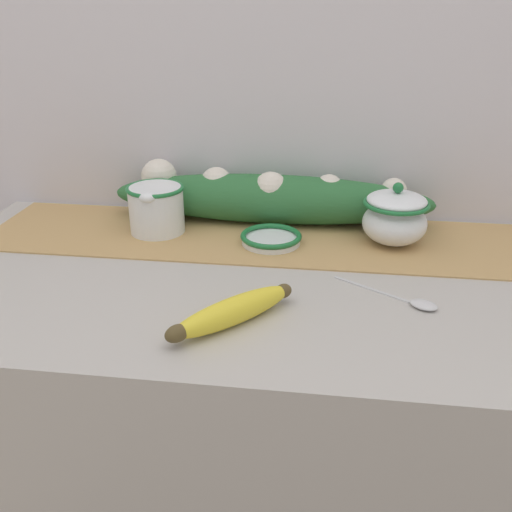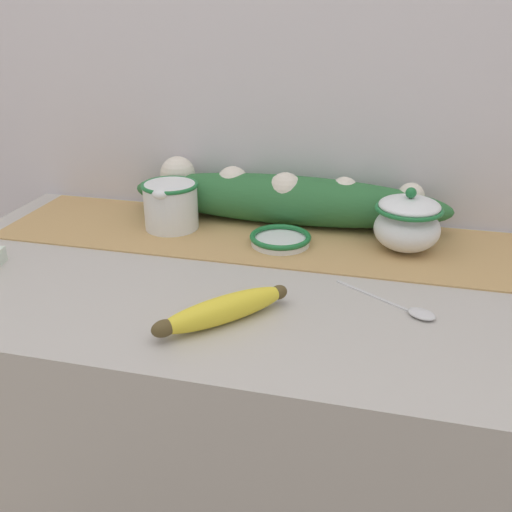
# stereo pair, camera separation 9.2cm
# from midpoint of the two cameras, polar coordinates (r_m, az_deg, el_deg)

# --- Properties ---
(countertop) EXTENTS (1.21, 0.62, 0.92)m
(countertop) POSITION_cam_midpoint_polar(r_m,az_deg,el_deg) (1.25, 2.36, -21.20)
(countertop) COLOR #B7B2AD
(countertop) RESTS_ON ground_plane
(back_wall) EXTENTS (2.01, 0.04, 2.40)m
(back_wall) POSITION_cam_midpoint_polar(r_m,az_deg,el_deg) (1.21, 6.33, 17.10)
(back_wall) COLOR silver
(back_wall) RESTS_ON ground_plane
(table_runner) EXTENTS (1.11, 0.27, 0.00)m
(table_runner) POSITION_cam_midpoint_polar(r_m,az_deg,el_deg) (1.12, 4.49, 1.76)
(table_runner) COLOR tan
(table_runner) RESTS_ON countertop
(cream_pitcher) EXTENTS (0.11, 0.13, 0.10)m
(cream_pitcher) POSITION_cam_midpoint_polar(r_m,az_deg,el_deg) (1.16, -6.25, 5.18)
(cream_pitcher) COLOR white
(cream_pitcher) RESTS_ON countertop
(sugar_bowl) EXTENTS (0.12, 0.12, 0.12)m
(sugar_bowl) POSITION_cam_midpoint_polar(r_m,az_deg,el_deg) (1.09, 17.29, 3.17)
(sugar_bowl) COLOR white
(sugar_bowl) RESTS_ON countertop
(small_dish) EXTENTS (0.12, 0.12, 0.02)m
(small_dish) POSITION_cam_midpoint_polar(r_m,az_deg,el_deg) (1.09, 4.88, 1.64)
(small_dish) COLOR white
(small_dish) RESTS_ON countertop
(banana) EXTENTS (0.17, 0.18, 0.04)m
(banana) POSITION_cam_midpoint_polar(r_m,az_deg,el_deg) (0.83, -0.09, -5.47)
(banana) COLOR yellow
(banana) RESTS_ON countertop
(spoon) EXTENTS (0.16, 0.11, 0.01)m
(spoon) POSITION_cam_midpoint_polar(r_m,az_deg,el_deg) (0.90, 18.54, -5.37)
(spoon) COLOR silver
(spoon) RESTS_ON countertop
(poinsettia_garland) EXTENTS (0.67, 0.11, 0.12)m
(poinsettia_garland) POSITION_cam_midpoint_polar(r_m,az_deg,el_deg) (1.18, 4.85, 5.85)
(poinsettia_garland) COLOR #2D6B38
(poinsettia_garland) RESTS_ON countertop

